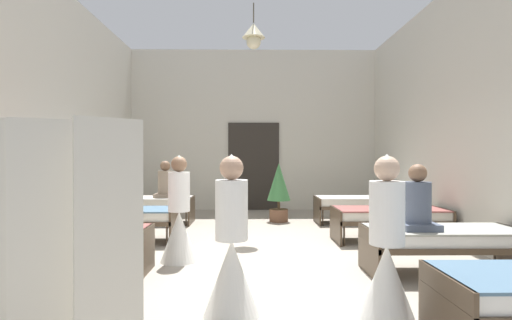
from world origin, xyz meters
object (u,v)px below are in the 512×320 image
Objects in this scene: bed_right_row_2 at (389,216)px; nurse_near_aisle at (387,264)px; bed_right_row_1 at (443,239)px; bed_right_row_3 at (359,203)px; patient_seated_primary at (165,184)px; privacy_screen at (43,256)px; patient_seated_secondary at (418,205)px; bed_left_row_2 at (120,217)px; potted_plant at (279,188)px; bed_left_row_3 at (149,203)px; nurse_mid_aisle at (179,224)px; nurse_far_aisle at (232,258)px; bed_left_row_1 at (69,240)px.

bed_right_row_2 is 3.57m from nurse_near_aisle.
bed_right_row_2 is (0.00, 1.90, 0.00)m from bed_right_row_1.
bed_right_row_3 is 2.38× the size of patient_seated_primary.
patient_seated_secondary is at bearing 12.33° from privacy_screen.
privacy_screen is at bearing -77.57° from bed_left_row_2.
bed_right_row_3 is at bearing -6.56° from potted_plant.
bed_left_row_3 is at bearing -176.23° from patient_seated_primary.
privacy_screen is at bearing 91.19° from nurse_mid_aisle.
nurse_near_aisle is (-1.22, -1.46, 0.09)m from bed_right_row_1.
nurse_mid_aisle is 1.86× the size of patient_seated_primary.
patient_seated_primary is at bearing -92.15° from nurse_far_aisle.
nurse_near_aisle and nurse_far_aisle have the same top height.
bed_right_row_1 and bed_right_row_3 have the same top height.
bed_right_row_3 is 5.67m from nurse_far_aisle.
bed_left_row_3 is 2.38× the size of patient_seated_secondary.
nurse_far_aisle is at bearing -154.17° from bed_right_row_1.
nurse_far_aisle is at bearing -98.78° from potted_plant.
bed_right_row_2 is 2.04m from patient_seated_secondary.
bed_right_row_1 is at bearing -39.38° from bed_left_row_3.
patient_seated_primary is at bearing 135.35° from patient_seated_secondary.
privacy_screen is (0.95, -2.41, 0.41)m from bed_left_row_1.
nurse_mid_aisle is 1.12× the size of potted_plant.
potted_plant reaches higher than bed_right_row_3.
nurse_mid_aisle is at bearing -159.75° from bed_right_row_2.
bed_right_row_2 is (4.63, 0.00, 0.00)m from bed_left_row_2.
bed_left_row_2 is 4.63m from bed_right_row_2.
bed_left_row_2 is 3.76m from nurse_far_aisle.
bed_right_row_1 is at bearing -174.92° from nurse_far_aisle.
patient_seated_primary is at bearing 155.81° from bed_right_row_2.
patient_seated_secondary is at bearing -42.04° from bed_left_row_3.
patient_seated_primary is at bearing 3.77° from bed_left_row_3.
nurse_mid_aisle is at bearing -137.14° from bed_right_row_3.
patient_seated_secondary reaches higher than potted_plant.
nurse_near_aisle is at bearing -23.12° from bed_left_row_1.
bed_right_row_1 is 3.80m from bed_right_row_3.
bed_left_row_1 and bed_right_row_3 have the same top height.
privacy_screen reaches higher than potted_plant.
bed_left_row_2 is 1.00× the size of bed_right_row_3.
nurse_mid_aisle is at bearing -115.98° from potted_plant.
bed_right_row_1 is 5.00m from bed_left_row_2.
bed_right_row_1 and bed_right_row_2 have the same top height.
bed_left_row_1 is 2.41m from nurse_far_aisle.
patient_seated_secondary is at bearing 173.43° from nurse_mid_aisle.
bed_left_row_2 is (-4.63, 1.90, 0.00)m from bed_right_row_1.
patient_seated_primary is (0.35, 0.02, 0.43)m from bed_left_row_3.
bed_left_row_1 is 1.00× the size of bed_right_row_2.
nurse_mid_aisle reaches higher than patient_seated_primary.
nurse_mid_aisle is (-2.18, 2.10, 0.00)m from nurse_near_aisle.
patient_seated_secondary is (-0.35, -3.86, 0.43)m from bed_right_row_3.
potted_plant is (-1.41, 4.06, -0.10)m from patient_seated_secondary.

